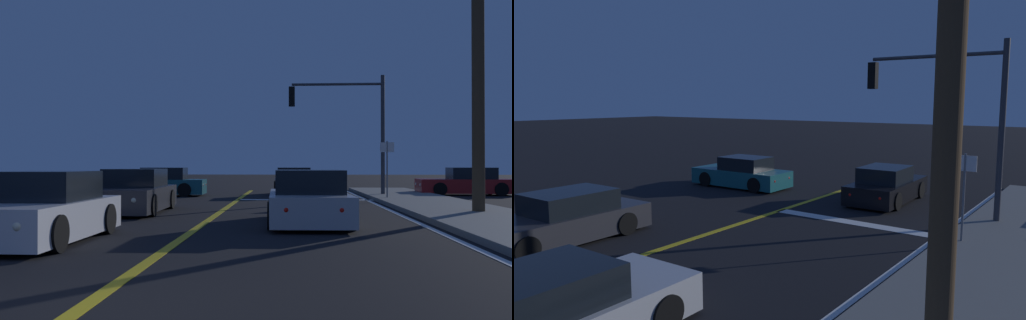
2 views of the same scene
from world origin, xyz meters
The scene contains 14 objects.
ground_plane centered at (0.00, 0.00, 0.00)m, with size 160.00×160.00×0.00m, color black.
sidewalk_right centered at (7.21, 9.76, 0.07)m, with size 3.20×35.14×0.15m, color slate.
lane_line_center centered at (0.00, 9.76, 0.01)m, with size 0.20×33.19×0.01m, color gold.
lane_line_edge_right centered at (5.36, 9.76, 0.01)m, with size 0.16×33.19×0.01m, color white.
stop_bar centered at (2.81, 18.02, 0.01)m, with size 5.61×0.50×0.01m, color white.
car_side_waiting_black centered at (2.35, 21.62, 0.58)m, with size 1.95×4.25×1.34m.
car_mid_block_silver centered at (2.59, 8.43, 0.58)m, with size 2.04×4.39×1.34m.
car_distant_tail_red centered at (10.78, 22.27, 0.58)m, with size 4.61×2.05×1.34m.
car_lead_oncoming_white centered at (-2.55, 5.05, 0.58)m, with size 1.85×4.19×1.34m.
car_following_oncoming_charcoal centered at (-2.66, 11.65, 0.58)m, with size 2.07×4.70×1.34m.
car_far_approaching_teal centered at (-3.95, 20.74, 0.58)m, with size 4.41×1.89×1.34m.
traffic_signal_near_right centered at (4.81, 20.32, 3.75)m, with size 4.38×0.28×5.57m.
utility_pole_right centered at (7.51, 10.85, 5.41)m, with size 1.73×0.35×10.53m.
street_sign_corner centered at (6.11, 17.52, 1.64)m, with size 0.56×0.06×2.43m.
Camera 1 is at (2.10, -5.33, 1.46)m, focal length 39.10 mm.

